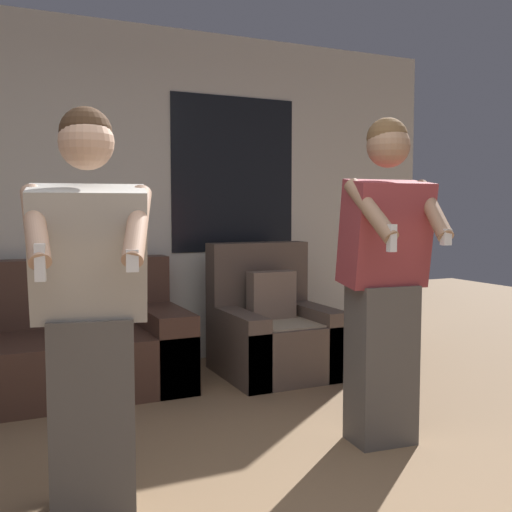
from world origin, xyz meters
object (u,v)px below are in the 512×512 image
Objects in this scene: person_left at (90,314)px; person_right at (384,280)px; couch at (50,350)px; armchair at (272,331)px.

person_left is 1.55m from person_right.
person_right is at bearing 4.83° from person_left.
armchair is at bearing -6.87° from couch.
person_right reaches higher than person_left.
couch is at bearing 173.13° from armchair.
couch is at bearing 132.10° from person_right.
person_left is at bearing -90.50° from couch.
person_left reaches higher than couch.
armchair is (1.60, -0.19, 0.02)m from couch.
person_right reaches higher than couch.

